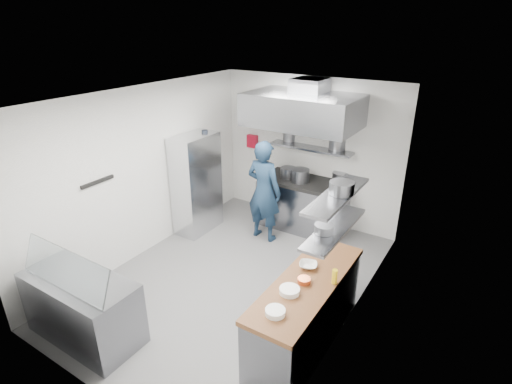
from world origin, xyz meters
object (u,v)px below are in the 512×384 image
Objects in this scene: chef at (264,191)px; display_case at (83,308)px; wire_rack at (197,184)px; gas_range at (302,205)px.

chef is 3.43m from display_case.
wire_rack is (-1.23, -0.38, 0.00)m from chef.
wire_rack is (-1.63, -1.13, 0.48)m from gas_range.
wire_rack reaches higher than chef.
display_case is (-0.59, -3.34, -0.50)m from chef.
chef is 1.00× the size of wire_rack.
gas_range is 0.87× the size of chef.
chef is 1.23× the size of display_case.
gas_range is at bearing 76.32° from display_case.
gas_range is at bearing -114.88° from chef.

